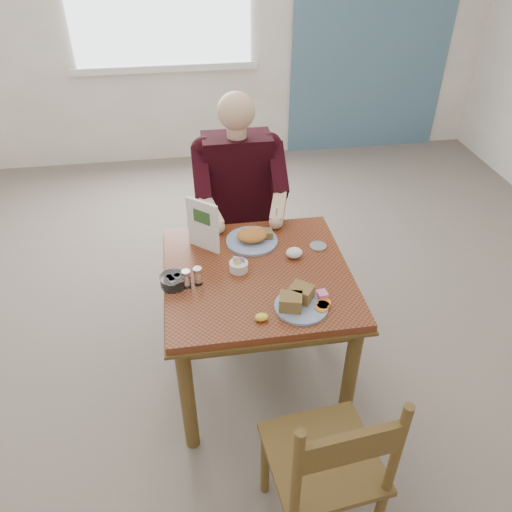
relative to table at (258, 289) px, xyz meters
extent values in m
plane|color=slate|center=(0.00, 0.00, -0.64)|extent=(6.00, 6.00, 0.00)
plane|color=white|center=(0.00, 3.00, 0.76)|extent=(5.50, 0.00, 5.50)
cube|color=slate|center=(1.60, 2.98, 0.76)|extent=(1.60, 0.02, 2.80)
ellipsoid|color=yellow|center=(-0.04, -0.34, 0.13)|extent=(0.07, 0.06, 0.03)
ellipsoid|color=white|center=(0.20, 0.09, 0.14)|extent=(0.11, 0.10, 0.05)
cylinder|color=silver|center=(0.34, 0.16, 0.12)|extent=(0.11, 0.11, 0.01)
cube|color=white|center=(-0.40, 2.96, 0.28)|extent=(1.72, 0.04, 0.06)
cube|color=brown|center=(0.00, 0.00, 0.09)|extent=(0.90, 0.90, 0.04)
cube|color=brown|center=(0.00, 0.00, 0.06)|extent=(0.92, 0.92, 0.01)
cylinder|color=brown|center=(-0.39, -0.39, -0.28)|extent=(0.07, 0.07, 0.71)
cylinder|color=brown|center=(0.39, -0.39, -0.28)|extent=(0.07, 0.07, 0.71)
cylinder|color=brown|center=(-0.39, 0.39, -0.28)|extent=(0.07, 0.07, 0.71)
cylinder|color=brown|center=(0.39, 0.39, -0.28)|extent=(0.07, 0.07, 0.71)
cube|color=brown|center=(0.00, -0.39, 0.02)|extent=(0.80, 0.03, 0.08)
cube|color=brown|center=(0.00, 0.39, 0.02)|extent=(0.80, 0.03, 0.08)
cube|color=brown|center=(-0.39, 0.00, 0.02)|extent=(0.03, 0.80, 0.08)
cube|color=brown|center=(0.39, 0.00, 0.02)|extent=(0.03, 0.80, 0.08)
cylinder|color=brown|center=(-0.18, 0.57, -0.41)|extent=(0.04, 0.04, 0.45)
cylinder|color=brown|center=(0.18, 0.57, -0.41)|extent=(0.04, 0.04, 0.45)
cylinder|color=brown|center=(-0.18, 0.93, -0.41)|extent=(0.04, 0.04, 0.45)
cylinder|color=brown|center=(0.18, 0.93, -0.41)|extent=(0.04, 0.04, 0.45)
cube|color=brown|center=(0.00, 0.75, -0.17)|extent=(0.42, 0.42, 0.03)
cylinder|color=brown|center=(-0.18, 0.93, 0.06)|extent=(0.04, 0.04, 0.50)
cylinder|color=brown|center=(0.18, 0.93, 0.06)|extent=(0.04, 0.04, 0.50)
cube|color=brown|center=(0.00, 0.93, 0.16)|extent=(0.38, 0.03, 0.14)
cylinder|color=brown|center=(-0.07, -0.68, -0.41)|extent=(0.04, 0.04, 0.45)
cylinder|color=brown|center=(0.28, -0.65, -0.41)|extent=(0.04, 0.04, 0.45)
cube|color=brown|center=(0.12, -0.84, -0.17)|extent=(0.46, 0.46, 0.03)
cylinder|color=brown|center=(-0.03, -1.04, 0.06)|extent=(0.04, 0.04, 0.50)
cylinder|color=brown|center=(0.32, -1.00, 0.06)|extent=(0.04, 0.04, 0.50)
cube|color=brown|center=(0.14, -1.02, 0.16)|extent=(0.38, 0.07, 0.14)
cube|color=tan|center=(-0.10, 0.63, -0.10)|extent=(0.13, 0.38, 0.12)
cube|color=tan|center=(0.10, 0.63, -0.10)|extent=(0.13, 0.38, 0.12)
cube|color=tan|center=(-0.10, 0.45, -0.40)|extent=(0.10, 0.10, 0.48)
cube|color=tan|center=(0.10, 0.45, -0.40)|extent=(0.10, 0.10, 0.48)
cube|color=black|center=(0.00, 0.78, 0.20)|extent=(0.40, 0.22, 0.58)
sphere|color=black|center=(-0.19, 0.78, 0.42)|extent=(0.15, 0.15, 0.15)
sphere|color=black|center=(0.19, 0.78, 0.42)|extent=(0.15, 0.15, 0.15)
cylinder|color=tan|center=(0.00, 0.76, 0.51)|extent=(0.11, 0.11, 0.08)
sphere|color=tan|center=(0.00, 0.76, 0.64)|extent=(0.21, 0.21, 0.21)
cube|color=black|center=(-0.22, 0.67, 0.32)|extent=(0.09, 0.29, 0.27)
cube|color=black|center=(0.22, 0.67, 0.32)|extent=(0.09, 0.29, 0.27)
sphere|color=black|center=(-0.22, 0.55, 0.22)|extent=(0.09, 0.09, 0.09)
sphere|color=black|center=(0.22, 0.55, 0.22)|extent=(0.09, 0.09, 0.09)
cube|color=tan|center=(-0.19, 0.46, 0.19)|extent=(0.14, 0.23, 0.14)
cube|color=tan|center=(0.19, 0.46, 0.19)|extent=(0.14, 0.23, 0.14)
sphere|color=tan|center=(-0.16, 0.37, 0.15)|extent=(0.08, 0.08, 0.08)
sphere|color=tan|center=(0.16, 0.37, 0.15)|extent=(0.08, 0.08, 0.08)
cylinder|color=silver|center=(0.16, 0.37, 0.20)|extent=(0.01, 0.05, 0.12)
cylinder|color=white|center=(0.15, -0.29, 0.12)|extent=(0.32, 0.32, 0.01)
cube|color=#A38B48|center=(0.10, -0.30, 0.16)|extent=(0.12, 0.11, 0.07)
cube|color=#A38B48|center=(0.16, -0.24, 0.16)|extent=(0.13, 0.13, 0.07)
cylinder|color=orange|center=(0.23, -0.32, 0.13)|extent=(0.08, 0.08, 0.01)
cylinder|color=orange|center=(0.25, -0.31, 0.13)|extent=(0.07, 0.07, 0.01)
cylinder|color=orange|center=(0.26, -0.29, 0.13)|extent=(0.06, 0.06, 0.01)
cube|color=pink|center=(0.26, -0.24, 0.14)|extent=(0.05, 0.05, 0.03)
cylinder|color=white|center=(0.01, 0.26, 0.12)|extent=(0.29, 0.29, 0.02)
ellipsoid|color=orange|center=(0.01, 0.26, 0.16)|extent=(0.16, 0.14, 0.06)
cube|color=#A38B48|center=(0.07, 0.27, 0.15)|extent=(0.10, 0.07, 0.04)
cylinder|color=white|center=(-0.09, 0.02, 0.14)|extent=(0.12, 0.12, 0.05)
cube|color=pink|center=(-0.10, 0.03, 0.17)|extent=(0.03, 0.02, 0.02)
cube|color=#6699D8|center=(-0.07, 0.03, 0.17)|extent=(0.03, 0.03, 0.02)
cube|color=#EAD159|center=(-0.09, 0.01, 0.17)|extent=(0.04, 0.02, 0.02)
cube|color=white|center=(-0.10, 0.04, 0.17)|extent=(0.04, 0.02, 0.02)
cylinder|color=white|center=(-0.34, -0.06, 0.15)|extent=(0.05, 0.05, 0.08)
cylinder|color=silver|center=(-0.34, -0.06, 0.20)|extent=(0.05, 0.05, 0.02)
cylinder|color=white|center=(-0.29, -0.05, 0.15)|extent=(0.05, 0.05, 0.08)
cylinder|color=silver|center=(-0.29, -0.05, 0.20)|extent=(0.05, 0.05, 0.02)
cylinder|color=white|center=(-0.41, -0.05, 0.14)|extent=(0.15, 0.15, 0.06)
cylinder|color=white|center=(-0.42, -0.04, 0.16)|extent=(0.04, 0.04, 0.02)
cylinder|color=white|center=(-0.39, -0.04, 0.16)|extent=(0.04, 0.04, 0.02)
cylinder|color=white|center=(-0.41, -0.06, 0.16)|extent=(0.04, 0.04, 0.02)
cube|color=white|center=(-0.24, 0.24, 0.25)|extent=(0.15, 0.14, 0.28)
cube|color=#2D5926|center=(-0.25, 0.23, 0.31)|extent=(0.08, 0.07, 0.07)
camera|label=1|loc=(-0.30, -1.90, 1.61)|focal=35.00mm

